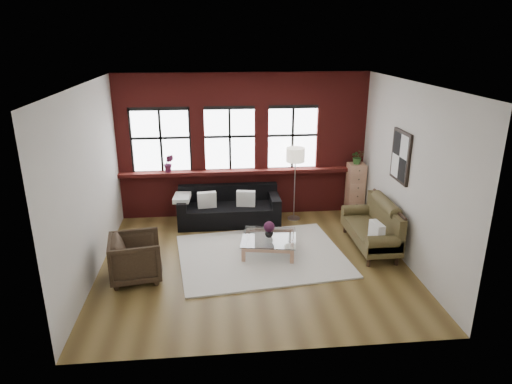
{
  "coord_description": "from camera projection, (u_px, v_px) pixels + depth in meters",
  "views": [
    {
      "loc": [
        -0.69,
        -7.44,
        3.95
      ],
      "look_at": [
        0.1,
        0.6,
        1.15
      ],
      "focal_mm": 32.0,
      "sensor_mm": 36.0,
      "label": 1
    }
  ],
  "objects": [
    {
      "name": "coffee_table",
      "position": [
        269.0,
        245.0,
        8.67
      ],
      "size": [
        1.16,
        1.16,
        0.34
      ],
      "primitive_type": null,
      "rotation": [
        0.0,
        0.0,
        -0.18
      ],
      "color": "tan",
      "rests_on": "shag_rug"
    },
    {
      "name": "wall_right",
      "position": [
        408.0,
        174.0,
        8.09
      ],
      "size": [
        0.0,
        5.0,
        5.0
      ],
      "primitive_type": "plane",
      "rotation": [
        1.57,
        0.0,
        -1.57
      ],
      "color": "beige",
      "rests_on": "ground"
    },
    {
      "name": "window_left",
      "position": [
        161.0,
        141.0,
        9.92
      ],
      "size": [
        1.38,
        0.1,
        1.5
      ],
      "primitive_type": null,
      "color": "black",
      "rests_on": "brick_backwall"
    },
    {
      "name": "floor_lamp",
      "position": [
        295.0,
        181.0,
        10.02
      ],
      "size": [
        0.4,
        0.4,
        1.79
      ],
      "primitive_type": null,
      "color": "#A5A5A8",
      "rests_on": "floor"
    },
    {
      "name": "sill_ledge",
      "position": [
        244.0,
        171.0,
        10.23
      ],
      "size": [
        5.5,
        0.3,
        0.08
      ],
      "primitive_type": "cube",
      "color": "maroon",
      "rests_on": "brick_backwall"
    },
    {
      "name": "pillow_b",
      "position": [
        246.0,
        199.0,
        9.86
      ],
      "size": [
        0.42,
        0.2,
        0.34
      ],
      "primitive_type": "cube",
      "rotation": [
        0.0,
        0.0,
        -0.17
      ],
      "color": "white",
      "rests_on": "dark_sofa"
    },
    {
      "name": "vase",
      "position": [
        269.0,
        233.0,
        8.59
      ],
      "size": [
        0.21,
        0.21,
        0.17
      ],
      "primitive_type": "imported",
      "rotation": [
        0.0,
        0.0,
        0.42
      ],
      "color": "#B2B2B2",
      "rests_on": "coffee_table"
    },
    {
      "name": "flowers",
      "position": [
        269.0,
        227.0,
        8.55
      ],
      "size": [
        0.21,
        0.21,
        0.21
      ],
      "primitive_type": "sphere",
      "color": "#4D1A3A",
      "rests_on": "vase"
    },
    {
      "name": "sill_plant",
      "position": [
        169.0,
        163.0,
        9.97
      ],
      "size": [
        0.23,
        0.19,
        0.4
      ],
      "primitive_type": "imported",
      "rotation": [
        0.0,
        0.0,
        -0.06
      ],
      "color": "#4D1A3A",
      "rests_on": "sill_ledge"
    },
    {
      "name": "wall_front",
      "position": [
        273.0,
        241.0,
        5.48
      ],
      "size": [
        5.5,
        0.0,
        5.5
      ],
      "primitive_type": "plane",
      "rotation": [
        -1.57,
        0.0,
        0.0
      ],
      "color": "beige",
      "rests_on": "ground"
    },
    {
      "name": "wall_back",
      "position": [
        243.0,
        145.0,
        10.18
      ],
      "size": [
        5.5,
        0.0,
        5.5
      ],
      "primitive_type": "plane",
      "rotation": [
        1.57,
        0.0,
        0.0
      ],
      "color": "beige",
      "rests_on": "ground"
    },
    {
      "name": "dark_sofa",
      "position": [
        229.0,
        206.0,
        9.98
      ],
      "size": [
        2.2,
        0.89,
        0.8
      ],
      "primitive_type": null,
      "color": "black",
      "rests_on": "floor"
    },
    {
      "name": "floor",
      "position": [
        254.0,
        262.0,
        8.36
      ],
      "size": [
        5.5,
        5.5,
        0.0
      ],
      "primitive_type": "plane",
      "color": "brown",
      "rests_on": "ground"
    },
    {
      "name": "window_mid",
      "position": [
        230.0,
        140.0,
        10.06
      ],
      "size": [
        1.38,
        0.1,
        1.5
      ],
      "primitive_type": null,
      "color": "black",
      "rests_on": "brick_backwall"
    },
    {
      "name": "brick_backwall",
      "position": [
        243.0,
        146.0,
        10.13
      ],
      "size": [
        5.5,
        0.12,
        3.2
      ],
      "primitive_type": null,
      "color": "maroon",
      "rests_on": "floor"
    },
    {
      "name": "wall_left",
      "position": [
        89.0,
        184.0,
        7.58
      ],
      "size": [
        0.0,
        5.0,
        5.0
      ],
      "primitive_type": "plane",
      "rotation": [
        1.57,
        0.0,
        1.57
      ],
      "color": "beige",
      "rests_on": "ground"
    },
    {
      "name": "pillow_settee",
      "position": [
        377.0,
        232.0,
        8.24
      ],
      "size": [
        0.18,
        0.39,
        0.34
      ],
      "primitive_type": "cube",
      "rotation": [
        0.0,
        0.0,
        0.12
      ],
      "color": "white",
      "rests_on": "vintage_settee"
    },
    {
      "name": "pillow_a",
      "position": [
        207.0,
        200.0,
        9.78
      ],
      "size": [
        0.41,
        0.18,
        0.34
      ],
      "primitive_type": "cube",
      "rotation": [
        0.0,
        0.0,
        0.11
      ],
      "color": "white",
      "rests_on": "dark_sofa"
    },
    {
      "name": "window_right",
      "position": [
        292.0,
        138.0,
        10.19
      ],
      "size": [
        1.38,
        0.1,
        1.5
      ],
      "primitive_type": null,
      "color": "black",
      "rests_on": "brick_backwall"
    },
    {
      "name": "armchair",
      "position": [
        136.0,
        258.0,
        7.69
      ],
      "size": [
        0.96,
        0.94,
        0.77
      ],
      "primitive_type": "imported",
      "rotation": [
        0.0,
        0.0,
        1.72
      ],
      "color": "black",
      "rests_on": "floor"
    },
    {
      "name": "wall_poster",
      "position": [
        401.0,
        156.0,
        8.29
      ],
      "size": [
        0.05,
        0.74,
        0.94
      ],
      "primitive_type": null,
      "color": "black",
      "rests_on": "wall_right"
    },
    {
      "name": "drawer_chest",
      "position": [
        355.0,
        189.0,
        10.41
      ],
      "size": [
        0.37,
        0.37,
        1.2
      ],
      "primitive_type": "cube",
      "color": "tan",
      "rests_on": "floor"
    },
    {
      "name": "potted_plant_top",
      "position": [
        358.0,
        157.0,
        10.16
      ],
      "size": [
        0.3,
        0.26,
        0.33
      ],
      "primitive_type": "imported",
      "rotation": [
        0.0,
        0.0,
        -0.0
      ],
      "color": "#2D5923",
      "rests_on": "drawer_chest"
    },
    {
      "name": "vintage_settee",
      "position": [
        371.0,
        225.0,
        8.78
      ],
      "size": [
        0.78,
        1.75,
        0.93
      ],
      "primitive_type": null,
      "color": "#483E21",
      "rests_on": "floor"
    },
    {
      "name": "ceiling",
      "position": [
        253.0,
        84.0,
        7.31
      ],
      "size": [
        5.5,
        5.5,
        0.0
      ],
      "primitive_type": "plane",
      "rotation": [
        3.14,
        0.0,
        0.0
      ],
      "color": "white",
      "rests_on": "ground"
    },
    {
      "name": "shag_rug",
      "position": [
        262.0,
        255.0,
        8.57
      ],
      "size": [
        3.29,
        2.72,
        0.03
      ],
      "primitive_type": "cube",
      "rotation": [
        0.0,
        0.0,
        0.12
      ],
      "color": "beige",
      "rests_on": "floor"
    }
  ]
}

